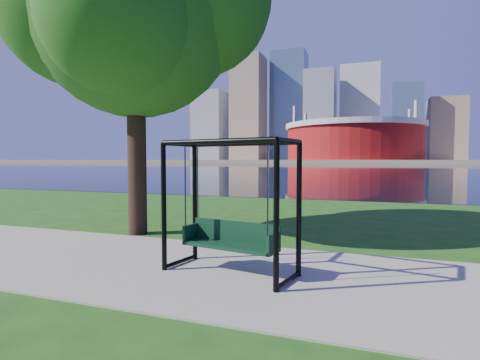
% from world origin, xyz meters
% --- Properties ---
extents(ground, '(900.00, 900.00, 0.00)m').
position_xyz_m(ground, '(0.00, 0.00, 0.00)').
color(ground, '#1E5114').
rests_on(ground, ground).
extents(path, '(120.00, 4.00, 0.03)m').
position_xyz_m(path, '(0.00, -0.50, 0.01)').
color(path, '#9E937F').
rests_on(path, ground).
extents(river, '(900.00, 180.00, 0.02)m').
position_xyz_m(river, '(0.00, 102.00, 0.01)').
color(river, black).
rests_on(river, ground).
extents(far_bank, '(900.00, 228.00, 2.00)m').
position_xyz_m(far_bank, '(0.00, 306.00, 1.00)').
color(far_bank, '#937F60').
rests_on(far_bank, ground).
extents(stadium, '(83.00, 83.00, 32.00)m').
position_xyz_m(stadium, '(-10.00, 235.00, 14.23)').
color(stadium, maroon).
rests_on(stadium, far_bank).
extents(skyline, '(392.00, 66.00, 96.50)m').
position_xyz_m(skyline, '(-4.27, 319.39, 35.89)').
color(skyline, gray).
rests_on(skyline, far_bank).
extents(swing, '(2.38, 1.37, 2.29)m').
position_xyz_m(swing, '(-0.23, -0.55, 1.11)').
color(swing, black).
rests_on(swing, ground).
extents(park_tree, '(6.80, 6.14, 8.45)m').
position_xyz_m(park_tree, '(-3.87, 1.96, 5.87)').
color(park_tree, black).
rests_on(park_tree, ground).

